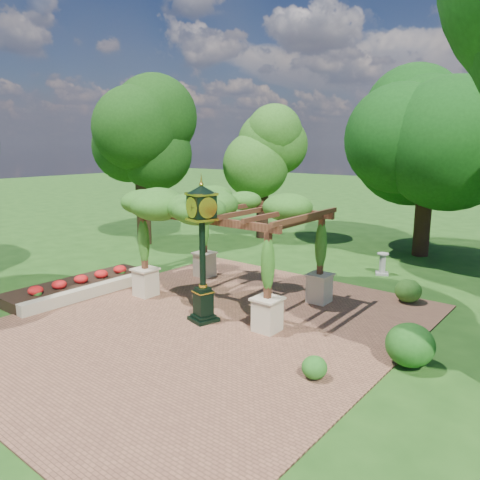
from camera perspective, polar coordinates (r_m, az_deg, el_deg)
The scene contains 13 objects.
ground at distance 12.61m, azimuth -7.30°, elevation -11.67°, with size 120.00×120.00×0.00m, color #1E4714.
brick_plaza at distance 13.26m, azimuth -4.14°, elevation -10.31°, with size 10.00×12.00×0.04m, color brown.
border_wall at distance 16.25m, azimuth -17.41°, elevation -5.96°, with size 0.35×5.00×0.40m, color #C6B793.
flower_bed at distance 16.98m, azimuth -19.11°, elevation -5.38°, with size 1.50×5.00×0.36m, color red.
pedestal_clock at distance 12.86m, azimuth -4.64°, elevation -0.12°, with size 0.95×0.95×3.93m.
pergola at distance 14.62m, azimuth -1.19°, elevation 3.57°, with size 5.71×3.66×3.55m.
sundial at distance 18.86m, azimuth 16.96°, elevation -2.95°, with size 0.62×0.62×0.85m.
shrub_front at distance 10.47m, azimuth 9.06°, elevation -15.09°, with size 0.55×0.55×0.50m, color #235F1B.
shrub_mid at distance 11.45m, azimuth 20.02°, elevation -11.93°, with size 1.09×1.09×0.98m, color #1D5217.
shrub_back at distance 15.78m, azimuth 19.82°, elevation -5.85°, with size 0.82×0.82×0.74m, color #2D5E1B.
tree_west_near at distance 23.60m, azimuth -12.08°, elevation 12.86°, with size 4.31×4.31×8.10m.
tree_west_far at distance 24.75m, azimuth 2.82°, elevation 11.46°, with size 3.59×3.59×7.12m.
tree_north at distance 22.15m, azimuth 22.04°, elevation 11.10°, with size 4.99×4.99×7.36m.
Camera 1 is at (8.43, -7.95, 4.99)m, focal length 35.00 mm.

